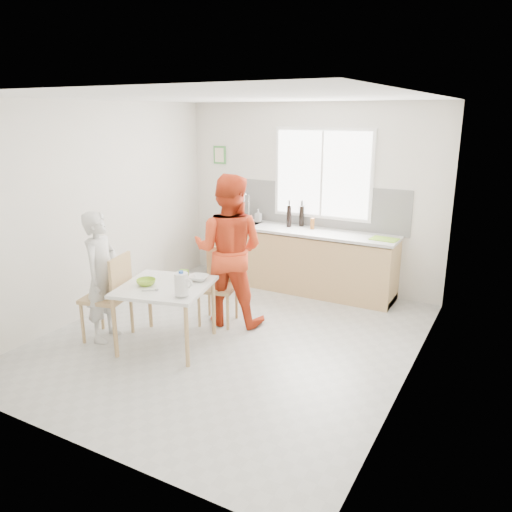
{
  "coord_description": "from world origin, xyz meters",
  "views": [
    {
      "loc": [
        2.81,
        -4.56,
        2.55
      ],
      "look_at": [
        0.22,
        0.2,
        0.99
      ],
      "focal_mm": 35.0,
      "sensor_mm": 36.0,
      "label": 1
    }
  ],
  "objects": [
    {
      "name": "dining_table",
      "position": [
        -0.55,
        -0.49,
        0.65
      ],
      "size": [
        1.13,
        1.13,
        0.72
      ],
      "rotation": [
        0.0,
        0.0,
        0.24
      ],
      "color": "white",
      "rests_on": "ground"
    },
    {
      "name": "bowl_white",
      "position": [
        -0.32,
        -0.17,
        0.75
      ],
      "size": [
        0.27,
        0.27,
        0.05
      ],
      "primitive_type": "imported",
      "rotation": [
        0.0,
        0.0,
        0.24
      ],
      "color": "white",
      "rests_on": "dining_table"
    },
    {
      "name": "jar_amber",
      "position": [
        0.15,
        2.04,
        1.0
      ],
      "size": [
        0.06,
        0.06,
        0.16
      ],
      "primitive_type": "cylinder",
      "color": "#995621",
      "rests_on": "kitchen_counter"
    },
    {
      "name": "cutting_board",
      "position": [
        1.23,
        1.92,
        0.93
      ],
      "size": [
        0.37,
        0.28,
        0.01
      ],
      "primitive_type": "cube",
      "rotation": [
        0.0,
        0.0,
        -0.1
      ],
      "color": "#88C72D",
      "rests_on": "kitchen_counter"
    },
    {
      "name": "chair_left",
      "position": [
        -1.2,
        -0.65,
        0.56
      ],
      "size": [
        0.57,
        0.57,
        1.01
      ],
      "rotation": [
        0.0,
        0.0,
        -1.33
      ],
      "color": "tan",
      "rests_on": "ground"
    },
    {
      "name": "person_red",
      "position": [
        -0.28,
        0.42,
        0.93
      ],
      "size": [
        1.05,
        0.9,
        1.86
      ],
      "primitive_type": "imported",
      "rotation": [
        0.0,
        0.0,
        3.38
      ],
      "color": "red",
      "rests_on": "ground"
    },
    {
      "name": "wine_bottle_b",
      "position": [
        -0.07,
        2.15,
        1.07
      ],
      "size": [
        0.07,
        0.07,
        0.3
      ],
      "primitive_type": "cylinder",
      "color": "black",
      "rests_on": "kitchen_counter"
    },
    {
      "name": "milk_jug",
      "position": [
        -0.17,
        -0.68,
        0.86
      ],
      "size": [
        0.2,
        0.15,
        0.26
      ],
      "rotation": [
        0.0,
        0.0,
        0.24
      ],
      "color": "white",
      "rests_on": "dining_table"
    },
    {
      "name": "picture_frame",
      "position": [
        -1.55,
        2.23,
        1.9
      ],
      "size": [
        0.22,
        0.03,
        0.28
      ],
      "color": "#489945",
      "rests_on": "room_shell"
    },
    {
      "name": "chair_far",
      "position": [
        -0.41,
        0.39,
        0.51
      ],
      "size": [
        0.52,
        0.52,
        0.93
      ],
      "rotation": [
        0.0,
        0.0,
        0.24
      ],
      "color": "tan",
      "rests_on": "ground"
    },
    {
      "name": "person_white",
      "position": [
        -1.3,
        -0.67,
        0.75
      ],
      "size": [
        0.48,
        0.62,
        1.51
      ],
      "primitive_type": "imported",
      "rotation": [
        0.0,
        0.0,
        1.81
      ],
      "color": "silver",
      "rests_on": "ground"
    },
    {
      "name": "room_shell",
      "position": [
        0.0,
        0.0,
        1.64
      ],
      "size": [
        4.5,
        4.5,
        4.5
      ],
      "color": "silver",
      "rests_on": "ground"
    },
    {
      "name": "spoon",
      "position": [
        -0.57,
        -0.72,
        0.73
      ],
      "size": [
        0.14,
        0.1,
        0.01
      ],
      "primitive_type": "cylinder",
      "rotation": [
        0.0,
        1.57,
        0.59
      ],
      "color": "#A5A5AA",
      "rests_on": "dining_table"
    },
    {
      "name": "window",
      "position": [
        0.2,
        2.23,
        1.7
      ],
      "size": [
        1.5,
        0.06,
        1.3
      ],
      "color": "white",
      "rests_on": "room_shell"
    },
    {
      "name": "wine_bottle_a",
      "position": [
        -0.22,
        2.01,
        1.08
      ],
      "size": [
        0.07,
        0.07,
        0.32
      ],
      "primitive_type": "cylinder",
      "color": "black",
      "rests_on": "kitchen_counter"
    },
    {
      "name": "soap_bottle",
      "position": [
        -0.78,
        2.1,
        1.02
      ],
      "size": [
        0.1,
        0.1,
        0.2
      ],
      "primitive_type": "imported",
      "rotation": [
        0.0,
        0.0,
        0.08
      ],
      "color": "#999999",
      "rests_on": "kitchen_counter"
    },
    {
      "name": "bowl_green",
      "position": [
        -0.73,
        -0.58,
        0.75
      ],
      "size": [
        0.26,
        0.26,
        0.07
      ],
      "primitive_type": "imported",
      "rotation": [
        0.0,
        0.0,
        0.24
      ],
      "color": "#93C72E",
      "rests_on": "dining_table"
    },
    {
      "name": "backsplash",
      "position": [
        0.0,
        2.24,
        1.23
      ],
      "size": [
        3.0,
        0.02,
        0.65
      ],
      "primitive_type": "cube",
      "color": "white",
      "rests_on": "room_shell"
    },
    {
      "name": "kitchen_counter",
      "position": [
        -0.0,
        1.95,
        0.42
      ],
      "size": [
        2.84,
        0.64,
        1.37
      ],
      "color": "tan",
      "rests_on": "ground"
    },
    {
      "name": "ground",
      "position": [
        0.0,
        0.0,
        0.0
      ],
      "size": [
        4.5,
        4.5,
        0.0
      ],
      "primitive_type": "plane",
      "color": "#B7B7B2",
      "rests_on": "ground"
    },
    {
      "name": "green_box",
      "position": [
        -0.52,
        -0.19,
        0.76
      ],
      "size": [
        0.12,
        0.12,
        0.09
      ],
      "primitive_type": "cube",
      "rotation": [
        0.0,
        0.0,
        0.24
      ],
      "color": "#78BE2B",
      "rests_on": "dining_table"
    }
  ]
}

